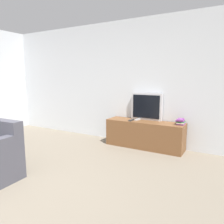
% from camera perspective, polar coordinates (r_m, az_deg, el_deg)
% --- Properties ---
extents(wall_back, '(9.00, 0.06, 2.60)m').
position_cam_1_polar(wall_back, '(4.90, 1.30, 7.77)').
color(wall_back, silver).
rests_on(wall_back, ground_plane).
extents(tv_stand, '(1.56, 0.42, 0.54)m').
position_cam_1_polar(tv_stand, '(4.48, 8.49, -5.79)').
color(tv_stand, brown).
rests_on(tv_stand, ground_plane).
extents(television, '(0.65, 0.09, 0.55)m').
position_cam_1_polar(television, '(4.54, 9.05, 1.45)').
color(television, silver).
rests_on(television, tv_stand).
extents(book_stack, '(0.16, 0.20, 0.11)m').
position_cam_1_polar(book_stack, '(4.24, 17.48, -2.43)').
color(book_stack, '#7A3884').
rests_on(book_stack, tv_stand).
extents(remote_on_stand, '(0.08, 0.18, 0.02)m').
position_cam_1_polar(remote_on_stand, '(4.51, 6.67, -1.97)').
color(remote_on_stand, '#B7B7B7').
rests_on(remote_on_stand, tv_stand).
extents(remote_secondary, '(0.05, 0.18, 0.02)m').
position_cam_1_polar(remote_secondary, '(4.43, 5.07, -2.12)').
color(remote_secondary, '#2D2D2D').
rests_on(remote_secondary, tv_stand).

